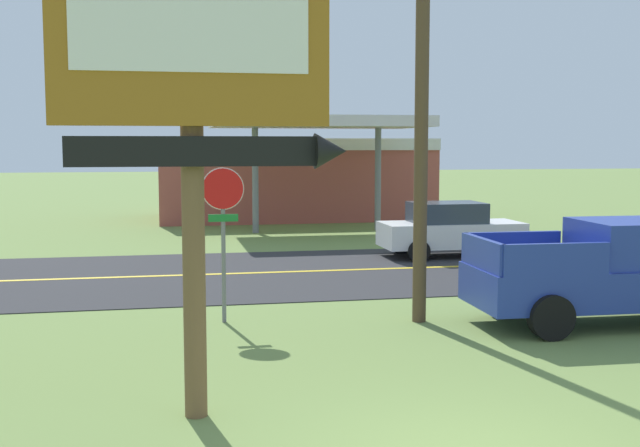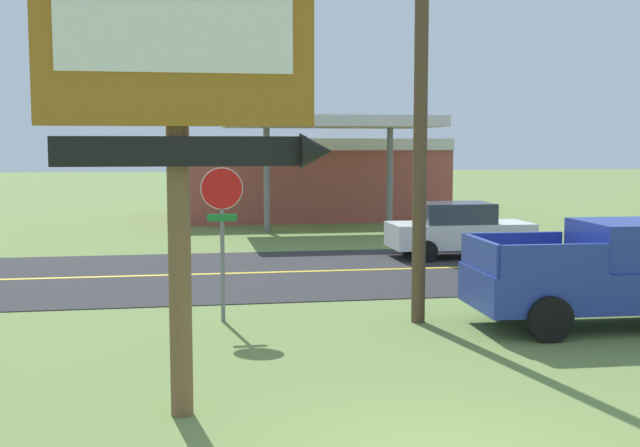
# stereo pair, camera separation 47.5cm
# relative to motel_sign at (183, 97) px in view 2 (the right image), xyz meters

# --- Properties ---
(road_asphalt) EXTENTS (140.00, 8.00, 0.02)m
(road_asphalt) POSITION_rel_motel_sign_xyz_m (2.65, 10.89, -3.94)
(road_asphalt) COLOR #2B2B2D
(road_asphalt) RESTS_ON ground
(road_centre_line) EXTENTS (126.00, 0.20, 0.01)m
(road_centre_line) POSITION_rel_motel_sign_xyz_m (2.65, 10.89, -3.93)
(road_centre_line) COLOR gold
(road_centre_line) RESTS_ON road_asphalt
(motel_sign) EXTENTS (3.53, 0.54, 5.74)m
(motel_sign) POSITION_rel_motel_sign_xyz_m (0.00, 0.00, 0.00)
(motel_sign) COLOR brown
(motel_sign) RESTS_ON ground
(stop_sign) EXTENTS (0.80, 0.08, 2.95)m
(stop_sign) POSITION_rel_motel_sign_xyz_m (0.68, 5.33, -1.92)
(stop_sign) COLOR slate
(stop_sign) RESTS_ON ground
(utility_pole) EXTENTS (1.98, 0.26, 9.95)m
(utility_pole) POSITION_rel_motel_sign_xyz_m (4.35, 4.69, 1.35)
(utility_pole) COLOR brown
(utility_pole) RESTS_ON ground
(gas_station) EXTENTS (12.00, 11.50, 4.40)m
(gas_station) POSITION_rel_motel_sign_xyz_m (5.46, 26.06, -2.00)
(gas_station) COLOR #A84C42
(gas_station) RESTS_ON ground
(pickup_blue_parked_on_lawn) EXTENTS (5.25, 2.34, 1.96)m
(pickup_blue_parked_on_lawn) POSITION_rel_motel_sign_xyz_m (7.83, 3.78, -2.99)
(pickup_blue_parked_on_lawn) COLOR #233893
(pickup_blue_parked_on_lawn) RESTS_ON ground
(car_white_near_lane) EXTENTS (4.20, 2.00, 1.64)m
(car_white_near_lane) POSITION_rel_motel_sign_xyz_m (8.02, 12.89, -3.12)
(car_white_near_lane) COLOR silver
(car_white_near_lane) RESTS_ON ground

